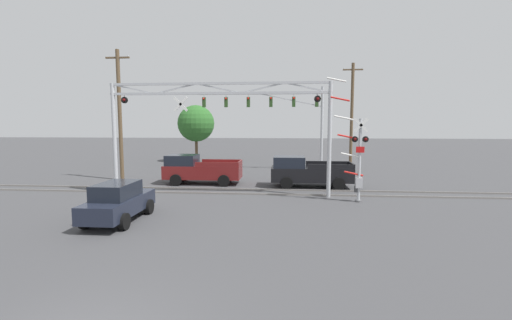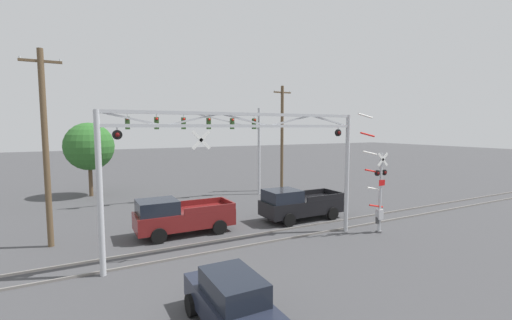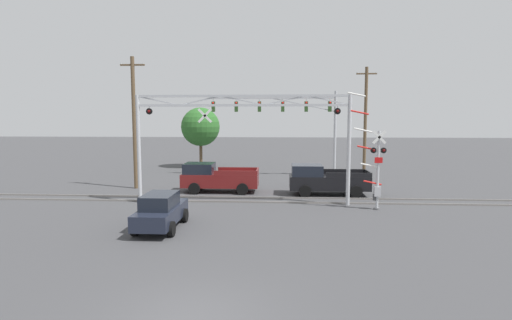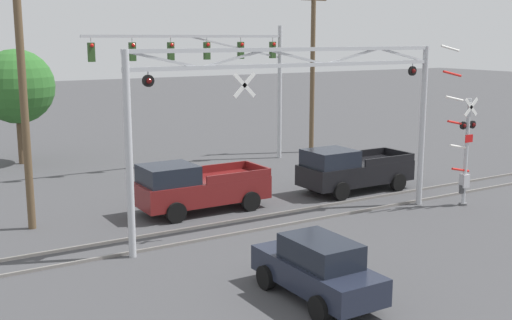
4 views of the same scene
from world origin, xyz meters
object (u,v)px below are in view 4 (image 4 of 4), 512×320
crossing_signal_mast (464,151)px  utility_pole_right (312,70)px  crossing_gantry (296,102)px  pickup_truck_lead (196,187)px  traffic_signal_span (227,65)px  sedan_waiting (317,268)px  pickup_truck_following (351,170)px  utility_pole_left (23,94)px  background_tree_beyond_span (17,87)px

crossing_signal_mast → utility_pole_right: (2.23, 13.66, 2.67)m
crossing_gantry → pickup_truck_lead: 5.72m
traffic_signal_span → sedan_waiting: (-7.03, -17.76, -4.63)m
crossing_signal_mast → pickup_truck_following: crossing_signal_mast is taller
sedan_waiting → utility_pole_right: size_ratio=0.43×
utility_pole_left → pickup_truck_following: bearing=-6.8°
utility_pole_left → pickup_truck_lead: bearing=-9.8°
traffic_signal_span → sedan_waiting: bearing=-111.6°
sedan_waiting → crossing_gantry: bearing=60.3°
crossing_signal_mast → traffic_signal_span: size_ratio=0.58×
utility_pole_right → background_tree_beyond_span: size_ratio=1.53×
crossing_signal_mast → pickup_truck_lead: (-9.91, 4.94, -1.33)m
crossing_gantry → sedan_waiting: crossing_gantry is taller
utility_pole_right → traffic_signal_span: bearing=-174.5°
pickup_truck_following → crossing_gantry: bearing=-148.7°
crossing_gantry → utility_pole_right: size_ratio=1.33×
pickup_truck_lead → utility_pole_right: utility_pole_right is taller
crossing_gantry → pickup_truck_lead: (-2.19, 3.83, -3.64)m
traffic_signal_span → pickup_truck_lead: 11.00m
sedan_waiting → utility_pole_right: utility_pole_right is taller
utility_pole_left → background_tree_beyond_span: (2.32, 13.04, -0.68)m
pickup_truck_lead → background_tree_beyond_span: 15.02m
pickup_truck_lead → background_tree_beyond_span: size_ratio=0.84×
traffic_signal_span → utility_pole_right: (6.23, 0.60, -0.47)m
crossing_signal_mast → traffic_signal_span: bearing=107.0°
pickup_truck_lead → utility_pole_right: (12.14, 8.73, 4.00)m
crossing_gantry → crossing_signal_mast: (7.73, -1.10, -2.31)m
utility_pole_left → utility_pole_right: 19.91m
background_tree_beyond_span → utility_pole_right: bearing=-18.6°
traffic_signal_span → utility_pole_right: bearing=5.5°
traffic_signal_span → utility_pole_right: 6.28m
crossing_signal_mast → utility_pole_left: bearing=159.6°
sedan_waiting → traffic_signal_span: bearing=68.4°
crossing_gantry → sedan_waiting: 7.68m
crossing_signal_mast → background_tree_beyond_span: 23.63m
sedan_waiting → background_tree_beyond_span: bearing=96.7°
pickup_truck_lead → traffic_signal_span: bearing=54.0°
crossing_gantry → pickup_truck_following: 7.27m
sedan_waiting → utility_pole_right: bearing=54.2°
utility_pole_left → background_tree_beyond_span: size_ratio=1.52×
sedan_waiting → background_tree_beyond_span: (-2.80, 23.76, 3.44)m
traffic_signal_span → pickup_truck_lead: bearing=-126.0°
pickup_truck_lead → background_tree_beyond_span: background_tree_beyond_span is taller
crossing_signal_mast → utility_pole_right: bearing=80.7°
traffic_signal_span → background_tree_beyond_span: size_ratio=1.82×
background_tree_beyond_span → sedan_waiting: bearing=-83.3°
crossing_gantry → pickup_truck_lead: bearing=119.7°
traffic_signal_span → sedan_waiting: traffic_signal_span is taller
utility_pole_right → utility_pole_left: bearing=-157.4°
pickup_truck_lead → sedan_waiting: pickup_truck_lead is taller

